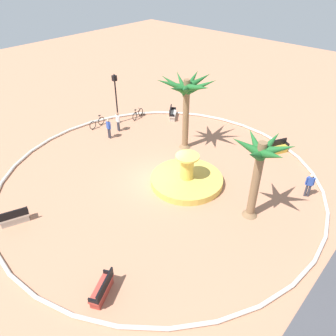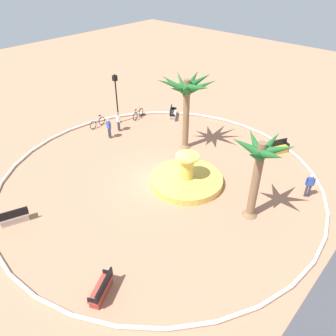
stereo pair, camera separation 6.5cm
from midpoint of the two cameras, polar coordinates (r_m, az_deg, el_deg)
ground_plane at (r=21.82m, az=-1.45°, el=-2.01°), size 80.00×80.00×0.00m
plaza_curb at (r=21.76m, az=-1.45°, el=-1.79°), size 20.83×20.83×0.20m
fountain at (r=21.36m, az=3.16°, el=-1.93°), size 4.67×4.67×2.10m
palm_tree_near_fountain at (r=23.49m, az=3.14°, el=12.86°), size 4.31×4.24×5.58m
palm_tree_by_curb at (r=17.56m, az=15.51°, el=0.96°), size 3.23×3.19×5.06m
bench_east at (r=25.80m, az=18.41°, el=3.23°), size 1.65×1.16×1.00m
bench_west at (r=15.67m, az=-11.45°, el=-20.00°), size 1.66×1.16×1.00m
bench_north at (r=20.32m, az=-25.17°, el=-7.86°), size 1.67×1.04×1.00m
bench_southeast at (r=29.70m, az=0.72°, el=9.25°), size 1.59×1.35×1.00m
lamppost at (r=28.37m, az=-9.08°, el=12.39°), size 0.32×0.32×4.33m
bicycle_red_frame at (r=29.84m, az=-5.33°, el=9.30°), size 1.68×0.59×0.94m
bicycle_by_lamppost at (r=28.79m, az=-12.23°, el=7.67°), size 1.71×0.44×0.94m
person_cyclist_helmet at (r=27.58m, az=-8.73°, el=8.09°), size 0.27×0.52×1.64m
person_cyclist_photo at (r=26.59m, az=-10.30°, el=6.89°), size 0.22×0.53×1.64m
person_pedestrian_stroll at (r=21.63m, az=23.21°, el=-2.57°), size 0.35×0.46×1.64m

